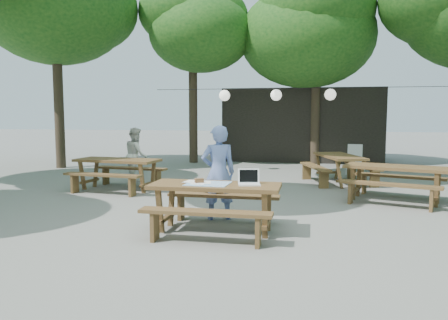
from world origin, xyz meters
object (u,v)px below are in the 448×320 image
woman (218,173)px  second_person (136,155)px  main_picnic_table (215,207)px  plastic_chair (354,166)px  picnic_table_nw (118,174)px

woman → second_person: 4.87m
main_picnic_table → second_person: size_ratio=1.36×
main_picnic_table → second_person: (-3.21, 4.58, 0.34)m
woman → plastic_chair: bearing=-135.1°
main_picnic_table → woman: size_ratio=1.22×
woman → second_person: size_ratio=1.11×
picnic_table_nw → plastic_chair: (5.85, 4.05, -0.13)m
main_picnic_table → plastic_chair: 7.76m
picnic_table_nw → woman: woman is taller
second_person → main_picnic_table: bearing=-172.3°
picnic_table_nw → second_person: size_ratio=1.42×
main_picnic_table → woman: bearing=98.6°
second_person → plastic_chair: (5.94, 2.69, -0.48)m
main_picnic_table → picnic_table_nw: (-3.12, 3.22, 0.00)m
picnic_table_nw → woman: size_ratio=1.27×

